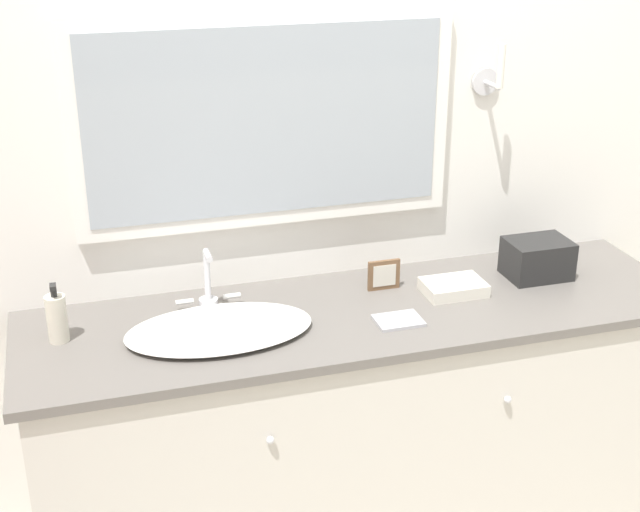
{
  "coord_description": "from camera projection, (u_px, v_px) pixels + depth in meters",
  "views": [
    {
      "loc": [
        -0.84,
        -2.05,
        2.12
      ],
      "look_at": [
        -0.14,
        0.31,
        1.08
      ],
      "focal_mm": 50.0,
      "sensor_mm": 36.0,
      "label": 1
    }
  ],
  "objects": [
    {
      "name": "metal_tray",
      "position": [
        398.0,
        321.0,
        2.71
      ],
      "size": [
        0.14,
        0.11,
        0.01
      ],
      "color": "#ADADB2",
      "rests_on": "vanity_counter"
    },
    {
      "name": "wall_back",
      "position": [
        330.0,
        158.0,
        2.92
      ],
      "size": [
        8.0,
        0.18,
        2.55
      ],
      "color": "white",
      "rests_on": "ground_plane"
    },
    {
      "name": "soap_bottle",
      "position": [
        57.0,
        318.0,
        2.57
      ],
      "size": [
        0.06,
        0.06,
        0.18
      ],
      "color": "beige",
      "rests_on": "vanity_counter"
    },
    {
      "name": "picture_frame",
      "position": [
        384.0,
        275.0,
        2.91
      ],
      "size": [
        0.11,
        0.01,
        0.1
      ],
      "color": "brown",
      "rests_on": "vanity_counter"
    },
    {
      "name": "vanity_counter",
      "position": [
        359.0,
        428.0,
        2.96
      ],
      "size": [
        2.12,
        0.61,
        0.88
      ],
      "color": "beige",
      "rests_on": "ground_plane"
    },
    {
      "name": "appliance_box",
      "position": [
        538.0,
        259.0,
        3.0
      ],
      "size": [
        0.21,
        0.16,
        0.13
      ],
      "color": "black",
      "rests_on": "vanity_counter"
    },
    {
      "name": "sink_basin",
      "position": [
        219.0,
        327.0,
        2.64
      ],
      "size": [
        0.56,
        0.38,
        0.2
      ],
      "color": "white",
      "rests_on": "vanity_counter"
    },
    {
      "name": "hand_towel_near_sink",
      "position": [
        454.0,
        287.0,
        2.89
      ],
      "size": [
        0.2,
        0.14,
        0.04
      ],
      "color": "silver",
      "rests_on": "vanity_counter"
    }
  ]
}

